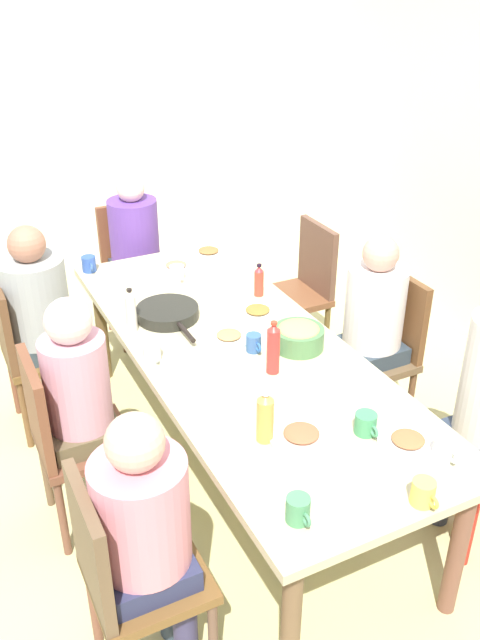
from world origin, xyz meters
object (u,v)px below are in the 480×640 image
Objects in this scene: chair_2 at (124,572)px; person_2 at (146,525)px; cup_6 at (254,343)px; chair_6 at (28,347)px; bottle_1 at (259,281)px; serving_pan at (168,313)px; cup_0 at (366,424)px; bottle_2 at (265,417)px; bottle_0 at (131,311)px; chair_1 at (302,285)px; chair_5 at (383,345)px; plate_1 at (176,267)px; chair_4 at (65,435)px; plate_2 at (209,252)px; person_6 at (39,309)px; dining_table at (240,360)px; cup_2 at (152,352)px; plate_5 at (258,312)px; cup_1 at (177,273)px; cup_3 at (298,510)px; person_4 at (82,396)px; plate_0 at (301,436)px; plate_4 at (408,442)px; person_3 at (135,243)px; person_5 at (372,320)px; cup_5 at (444,449)px; bowl_0 at (299,336)px; cup_4 at (423,493)px; cup_7 at (89,264)px; chair_3 at (133,263)px.

person_2 reaches higher than chair_2.
chair_6 is at bearing -134.53° from cup_6.
serving_pan is at bearing -87.39° from bottle_1.
bottle_2 is (-0.14, -0.37, 0.06)m from cup_0.
chair_1 is at bearing 109.46° from bottle_0.
chair_5 reaches higher than plate_1.
chair_4 is at bearing 180.00° from chair_2.
chair_6 reaches higher than plate_2.
person_6 is 0.58m from bottle_0.
dining_table is 1.20m from chair_6.
cup_2 is (-0.08, 0.45, 0.26)m from chair_4.
cup_1 reaches higher than plate_5.
cup_1 is at bearing 170.03° from cup_3.
person_4 is 0.81m from cup_6.
person_4 is 0.98m from plate_0.
person_3 is at bearing -174.10° from plate_4.
chair_6 is 7.58× the size of cup_1.
plate_0 is (0.71, -0.85, 0.05)m from person_5.
cup_5 is (0.21, 1.17, 0.25)m from chair_2.
cup_0 is (0.79, -0.70, 0.26)m from chair_5.
bowl_0 is (-0.72, 1.01, 0.09)m from person_2.
serving_pan is at bearing 54.50° from person_6.
cup_2 is at bearing -63.58° from bottle_1.
cup_1 is (-0.41, 0.21, 0.01)m from serving_pan.
plate_5 is 0.65m from bottle_0.
serving_pan is (0.40, 0.66, 0.24)m from chair_6.
person_2 is at bearing -112.29° from cup_4.
cup_6 is at bearing 42.47° from person_6.
chair_4 reaches higher than cup_6.
chair_6 reaches higher than cup_2.
chair_6 reaches higher than plate_5.
person_4 reaches higher than cup_7.
bottle_2 reaches higher than cup_4.
plate_2 reaches higher than dining_table.
plate_5 is 1.93× the size of cup_7.
bottle_1 is at bearing 16.01° from chair_3.
cup_7 is at bearing -128.65° from cup_1.
plate_4 is at bearing 104.67° from cup_3.
cup_0 is at bearing 25.12° from bottle_0.
person_6 is at bearing -125.50° from serving_pan.
bottle_0 is at bearing 137.01° from person_4.
plate_0 is at bearing 26.44° from chair_6.
plate_1 is 1.88× the size of cup_5.
bottle_1 reaches higher than serving_pan.
cup_2 reaches higher than dining_table.
person_5 is 0.59m from plate_5.
plate_0 is at bearing 23.71° from person_6.
chair_1 is at bearing 147.42° from bowl_0.
bottle_0 reaches higher than plate_1.
person_2 reaches higher than cup_0.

